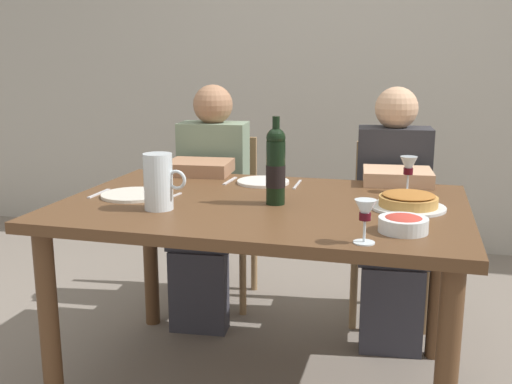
# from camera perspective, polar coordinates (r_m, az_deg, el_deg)

# --- Properties ---
(ground_plane) EXTENTS (8.00, 8.00, 0.00)m
(ground_plane) POSITION_cam_1_polar(r_m,az_deg,el_deg) (2.53, 0.59, -17.88)
(ground_plane) COLOR slate
(back_wall) EXTENTS (8.00, 0.10, 2.80)m
(back_wall) POSITION_cam_1_polar(r_m,az_deg,el_deg) (4.19, 7.81, 14.08)
(back_wall) COLOR #B2ADA3
(back_wall) RESTS_ON ground
(dining_table) EXTENTS (1.50, 1.00, 0.76)m
(dining_table) POSITION_cam_1_polar(r_m,az_deg,el_deg) (2.27, 0.63, -3.20)
(dining_table) COLOR brown
(dining_table) RESTS_ON ground
(wine_bottle) EXTENTS (0.07, 0.07, 0.32)m
(wine_bottle) POSITION_cam_1_polar(r_m,az_deg,el_deg) (2.18, 1.89, 2.48)
(wine_bottle) COLOR black
(wine_bottle) RESTS_ON dining_table
(water_pitcher) EXTENTS (0.16, 0.10, 0.20)m
(water_pitcher) POSITION_cam_1_polar(r_m,az_deg,el_deg) (2.14, -9.28, 0.68)
(water_pitcher) COLOR silver
(water_pitcher) RESTS_ON dining_table
(baked_tart) EXTENTS (0.27, 0.27, 0.06)m
(baked_tart) POSITION_cam_1_polar(r_m,az_deg,el_deg) (2.20, 14.34, -0.85)
(baked_tart) COLOR silver
(baked_tart) RESTS_ON dining_table
(salad_bowl) EXTENTS (0.15, 0.15, 0.05)m
(salad_bowl) POSITION_cam_1_polar(r_m,az_deg,el_deg) (1.91, 13.89, -2.91)
(salad_bowl) COLOR silver
(salad_bowl) RESTS_ON dining_table
(wine_glass_left_diner) EXTENTS (0.06, 0.06, 0.13)m
(wine_glass_left_diner) POSITION_cam_1_polar(r_m,az_deg,el_deg) (1.75, 10.38, -1.98)
(wine_glass_left_diner) COLOR silver
(wine_glass_left_diner) RESTS_ON dining_table
(wine_glass_right_diner) EXTENTS (0.07, 0.07, 0.15)m
(wine_glass_right_diner) POSITION_cam_1_polar(r_m,az_deg,el_deg) (2.46, 14.35, 2.28)
(wine_glass_right_diner) COLOR silver
(wine_glass_right_diner) RESTS_ON dining_table
(dinner_plate_left_setting) EXTENTS (0.25, 0.25, 0.01)m
(dinner_plate_left_setting) POSITION_cam_1_polar(r_m,az_deg,el_deg) (2.38, -11.64, -0.26)
(dinner_plate_left_setting) COLOR silver
(dinner_plate_left_setting) RESTS_ON dining_table
(dinner_plate_right_setting) EXTENTS (0.23, 0.23, 0.01)m
(dinner_plate_right_setting) POSITION_cam_1_polar(r_m,az_deg,el_deg) (2.58, 0.69, 0.98)
(dinner_plate_right_setting) COLOR white
(dinner_plate_right_setting) RESTS_ON dining_table
(fork_left_setting) EXTENTS (0.01, 0.16, 0.00)m
(fork_left_setting) POSITION_cam_1_polar(r_m,az_deg,el_deg) (2.45, -14.78, -0.13)
(fork_left_setting) COLOR silver
(fork_left_setting) RESTS_ON dining_table
(knife_left_setting) EXTENTS (0.04, 0.18, 0.00)m
(knife_left_setting) POSITION_cam_1_polar(r_m,az_deg,el_deg) (2.32, -8.32, -0.56)
(knife_left_setting) COLOR silver
(knife_left_setting) RESTS_ON dining_table
(knife_right_setting) EXTENTS (0.02, 0.18, 0.00)m
(knife_right_setting) POSITION_cam_1_polar(r_m,az_deg,el_deg) (2.55, 3.96, 0.72)
(knife_right_setting) COLOR silver
(knife_right_setting) RESTS_ON dining_table
(spoon_right_setting) EXTENTS (0.02, 0.16, 0.00)m
(spoon_right_setting) POSITION_cam_1_polar(r_m,az_deg,el_deg) (2.62, -2.50, 1.08)
(spoon_right_setting) COLOR silver
(spoon_right_setting) RESTS_ON dining_table
(chair_left) EXTENTS (0.44, 0.44, 0.87)m
(chair_left) POSITION_cam_1_polar(r_m,az_deg,el_deg) (3.24, -3.41, -1.49)
(chair_left) COLOR #9E7A51
(chair_left) RESTS_ON ground
(diner_left) EXTENTS (0.37, 0.53, 1.16)m
(diner_left) POSITION_cam_1_polar(r_m,az_deg,el_deg) (2.99, -4.52, -0.35)
(diner_left) COLOR gray
(diner_left) RESTS_ON ground
(chair_right) EXTENTS (0.44, 0.44, 0.87)m
(chair_right) POSITION_cam_1_polar(r_m,az_deg,el_deg) (3.10, 12.68, -2.45)
(chair_right) COLOR #9E7A51
(chair_right) RESTS_ON ground
(diner_right) EXTENTS (0.37, 0.53, 1.16)m
(diner_right) POSITION_cam_1_polar(r_m,az_deg,el_deg) (2.84, 12.96, -1.34)
(diner_right) COLOR #2D2D33
(diner_right) RESTS_ON ground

